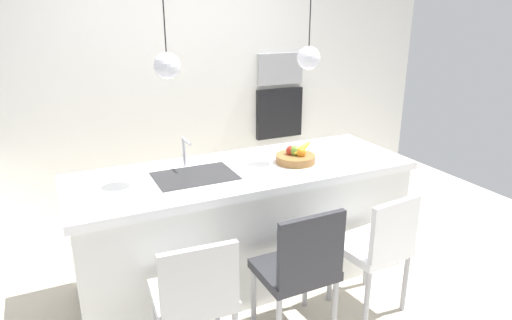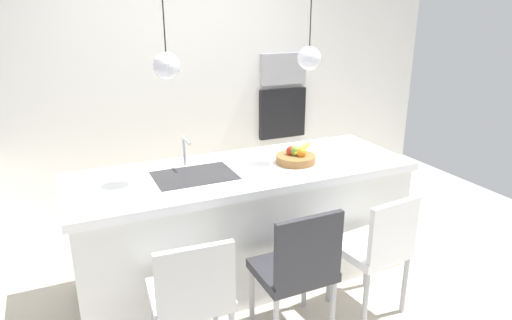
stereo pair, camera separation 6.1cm
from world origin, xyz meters
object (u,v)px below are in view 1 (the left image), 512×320
(chair_near, at_px, (195,295))
(chair_middle, at_px, (300,266))
(oven, at_px, (279,113))
(chair_far, at_px, (377,245))
(fruit_bowl, at_px, (296,157))
(microwave, at_px, (280,69))

(chair_near, height_order, chair_middle, chair_middle)
(oven, relative_size, chair_far, 0.63)
(fruit_bowl, distance_m, chair_near, 1.36)
(oven, relative_size, chair_near, 0.64)
(fruit_bowl, relative_size, microwave, 0.56)
(microwave, bearing_deg, fruit_bowl, -114.01)
(fruit_bowl, height_order, microwave, microwave)
(fruit_bowl, distance_m, chair_far, 0.88)
(fruit_bowl, height_order, chair_far, fruit_bowl)
(fruit_bowl, distance_m, microwave, 1.83)
(chair_near, bearing_deg, fruit_bowl, 34.43)
(microwave, height_order, chair_middle, microwave)
(fruit_bowl, distance_m, oven, 1.78)
(chair_near, bearing_deg, oven, 52.86)
(chair_far, bearing_deg, fruit_bowl, 107.39)
(chair_near, distance_m, chair_middle, 0.68)
(fruit_bowl, xyz_separation_m, oven, (0.72, 1.63, -0.07))
(oven, height_order, chair_middle, oven)
(microwave, bearing_deg, oven, 0.00)
(fruit_bowl, height_order, chair_middle, fruit_bowl)
(fruit_bowl, bearing_deg, chair_far, -72.61)
(fruit_bowl, bearing_deg, chair_middle, -117.44)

